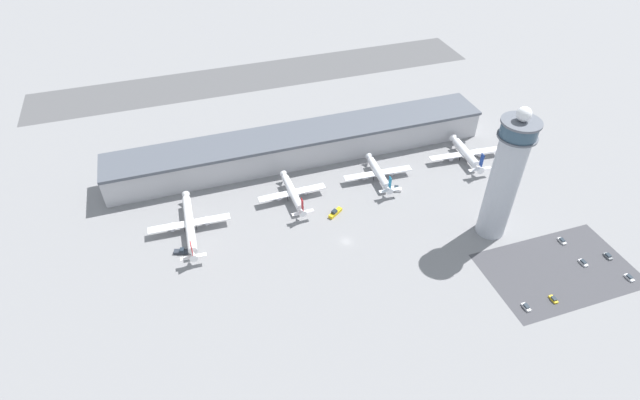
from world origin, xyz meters
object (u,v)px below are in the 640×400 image
airplane_gate_alpha (189,224)px  service_truck_catering (395,189)px  control_tower (505,177)px  service_truck_baggage (335,213)px  car_white_wagon (583,263)px  car_green_van (526,307)px  car_black_suv (562,241)px  airplane_gate_charlie (379,173)px  car_yellow_taxi (608,256)px  airplane_gate_bravo (293,193)px  airplane_gate_delta (466,153)px  car_red_hatchback (553,299)px  car_navy_sedan (629,278)px  service_truck_fuel (181,252)px

airplane_gate_alpha → service_truck_catering: (103.43, -2.30, -3.55)m
control_tower → service_truck_baggage: size_ratio=7.89×
car_white_wagon → car_green_van: car_white_wagon is taller
service_truck_baggage → car_black_suv: 104.75m
control_tower → service_truck_baggage: (-64.71, 33.43, -30.42)m
airplane_gate_charlie → car_white_wagon: size_ratio=8.34×
car_yellow_taxi → airplane_gate_bravo: bearing=146.0°
airplane_gate_bravo → car_white_wagon: size_ratio=7.75×
airplane_gate_delta → car_black_suv: size_ratio=9.51×
airplane_gate_alpha → car_white_wagon: (159.56, -74.67, -3.81)m
service_truck_baggage → car_yellow_taxi: size_ratio=1.99×
airplane_gate_bravo → car_red_hatchback: bearing=-48.7°
car_black_suv → service_truck_baggage: bearing=151.3°
control_tower → airplane_gate_delta: 63.21m
airplane_gate_alpha → car_white_wagon: airplane_gate_alpha is taller
car_black_suv → car_red_hatchback: size_ratio=1.07×
service_truck_baggage → car_black_suv: bearing=-28.7°
control_tower → service_truck_catering: size_ratio=8.97×
car_yellow_taxi → service_truck_baggage: bearing=148.3°
control_tower → car_black_suv: bearing=-31.9°
airplane_gate_charlie → car_navy_sedan: (73.22, -96.74, -3.56)m
control_tower → service_truck_fuel: (-138.53, 30.57, -30.60)m
airplane_gate_delta → control_tower: bearing=-109.4°
car_yellow_taxi → service_truck_catering: bearing=133.7°
car_green_van → service_truck_baggage: bearing=124.7°
airplane_gate_alpha → car_navy_sedan: size_ratio=10.56×
airplane_gate_charlie → car_black_suv: 92.51m
control_tower → airplane_gate_alpha: 142.26m
airplane_gate_delta → airplane_gate_bravo: bearing=-178.1°
service_truck_catering → car_black_suv: 81.07m
service_truck_fuel → airplane_gate_charlie: bearing=11.9°
airplane_gate_bravo → airplane_gate_charlie: bearing=2.5°
airplane_gate_bravo → car_navy_sedan: bearing=-38.1°
airplane_gate_bravo → car_yellow_taxi: 146.26m
car_green_van → car_yellow_taxi: car_green_van is taller
airplane_gate_delta → service_truck_fuel: 159.25m
service_truck_fuel → car_black_suv: (165.68, -47.47, -0.25)m
airplane_gate_delta → car_navy_sedan: (20.43, -98.00, -3.72)m
airplane_gate_delta → car_red_hatchback: 99.10m
car_green_van → car_red_hatchback: (12.98, -0.09, -0.07)m
control_tower → airplane_gate_alpha: control_tower is taller
car_white_wagon → car_navy_sedan: size_ratio=1.02×
car_green_van → car_navy_sedan: 50.81m
service_truck_baggage → car_white_wagon: bearing=-35.1°
car_navy_sedan → airplane_gate_charlie: bearing=127.1°
airplane_gate_delta → service_truck_baggage: airplane_gate_delta is taller
car_green_van → airplane_gate_charlie: bearing=103.1°
airplane_gate_alpha → service_truck_fuel: (-5.85, -13.06, -3.58)m
airplane_gate_delta → car_yellow_taxi: airplane_gate_delta is taller
service_truck_catering → car_yellow_taxi: bearing=-46.3°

